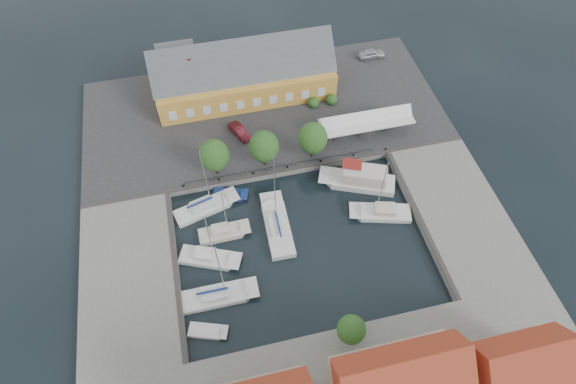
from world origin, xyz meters
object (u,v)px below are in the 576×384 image
object	(u,v)px
car_red	(240,131)
center_sailboat	(277,227)
west_boat_a	(205,208)
car_silver	(372,54)
west_boat_d	(218,296)
warehouse	(240,74)
west_boat_c	(209,258)
tent_canopy	(367,121)
trawler	(360,180)
west_boat_b	(223,233)
launch_sw	(207,332)
launch_nw	(230,195)
east_boat_b	(382,213)

from	to	relation	value
car_red	center_sailboat	distance (m)	17.30
car_red	west_boat_a	size ratio (longest dim) A/B	0.36
car_silver	west_boat_d	size ratio (longest dim) A/B	0.37
warehouse	west_boat_c	size ratio (longest dim) A/B	2.63
warehouse	tent_canopy	size ratio (longest dim) A/B	2.04
center_sailboat	trawler	distance (m)	13.88
car_red	west_boat_d	size ratio (longest dim) A/B	0.35
warehouse	west_boat_b	xyz separation A→B (m)	(-7.13, -26.11, -4.17)
tent_canopy	west_boat_d	bearing A→B (deg)	-140.67
warehouse	launch_sw	distance (m)	40.68
car_silver	launch_sw	world-z (taller)	car_silver
warehouse	west_boat_c	distance (m)	31.23
warehouse	trawler	bearing A→B (deg)	-59.37
west_boat_b	trawler	bearing A→B (deg)	10.88
trawler	launch_nw	size ratio (longest dim) A/B	2.11
warehouse	center_sailboat	world-z (taller)	center_sailboat
trawler	east_boat_b	world-z (taller)	east_boat_b
west_boat_b	launch_nw	xyz separation A→B (m)	(1.84, 6.11, -0.17)
east_boat_b	launch_sw	world-z (taller)	east_boat_b
car_red	west_boat_c	bearing A→B (deg)	-136.00
west_boat_b	launch_sw	world-z (taller)	west_boat_b
warehouse	car_silver	world-z (taller)	warehouse
car_red	launch_sw	distance (m)	30.61
west_boat_a	west_boat_d	bearing A→B (deg)	-90.56
west_boat_d	center_sailboat	bearing A→B (deg)	41.33
center_sailboat	warehouse	bearing A→B (deg)	90.19
warehouse	car_red	xyz separation A→B (m)	(-1.98, -9.71, -2.71)
tent_canopy	west_boat_a	world-z (taller)	west_boat_a
warehouse	west_boat_b	distance (m)	27.39
car_silver	west_boat_c	size ratio (longest dim) A/B	0.43
west_boat_b	launch_nw	bearing A→B (deg)	73.21
west_boat_a	launch_nw	distance (m)	3.95
east_boat_b	launch_nw	size ratio (longest dim) A/B	2.18
car_red	center_sailboat	world-z (taller)	center_sailboat
car_red	launch_sw	world-z (taller)	car_red
tent_canopy	launch_sw	bearing A→B (deg)	-137.69
west_boat_c	launch_nw	distance (m)	10.35
east_boat_b	launch_sw	distance (m)	27.70
center_sailboat	east_boat_b	xyz separation A→B (m)	(14.36, -1.06, -0.10)
tent_canopy	trawler	size ratio (longest dim) A/B	1.25
center_sailboat	west_boat_c	size ratio (longest dim) A/B	1.30
warehouse	launch_nw	size ratio (longest dim) A/B	5.40
west_boat_a	car_silver	bearing A→B (deg)	37.29
car_silver	warehouse	bearing A→B (deg)	98.59
center_sailboat	west_boat_b	size ratio (longest dim) A/B	1.46
west_boat_d	warehouse	bearing A→B (deg)	75.44
warehouse	launch_nw	distance (m)	21.14
car_silver	launch_sw	bearing A→B (deg)	141.26
warehouse	tent_canopy	bearing A→B (deg)	-39.86
car_silver	launch_nw	xyz separation A→B (m)	(-28.98, -23.33, -1.70)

